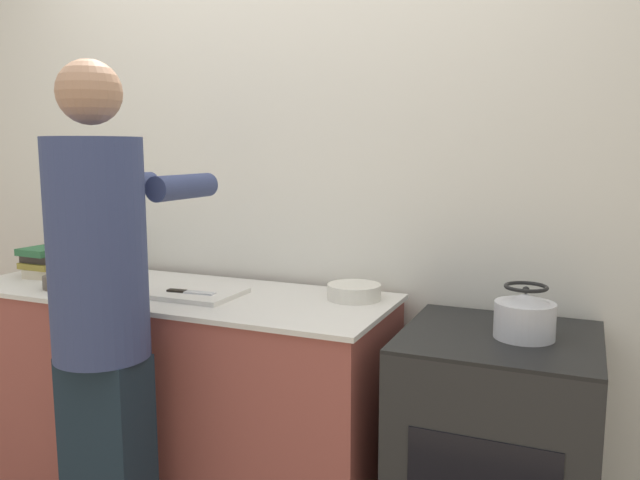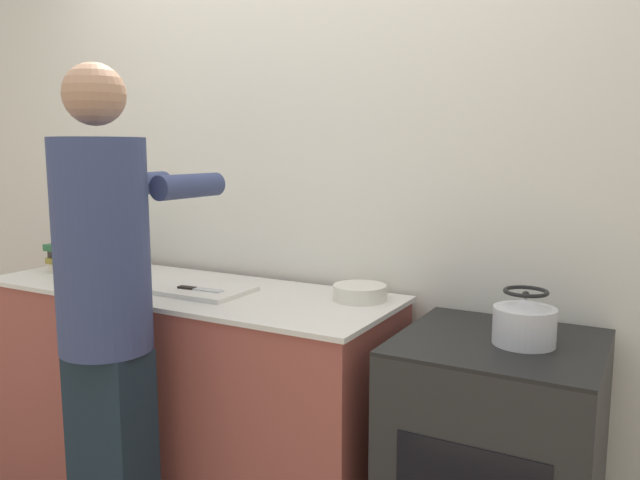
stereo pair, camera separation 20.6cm
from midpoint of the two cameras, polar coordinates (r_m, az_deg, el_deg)
wall_back at (r=2.60m, az=-4.90°, el=4.32°), size 8.00×0.05×2.60m
counter at (r=2.68m, az=-15.28°, el=-14.22°), size 1.74×0.61×0.93m
oven at (r=2.21m, az=12.96°, el=-19.73°), size 0.61×0.59×0.90m
person at (r=2.13m, az=-21.87°, el=-6.47°), size 0.34×0.58×1.75m
cutting_board at (r=2.43m, az=-13.76°, el=-4.78°), size 0.33×0.26×0.02m
knife at (r=2.40m, az=-14.28°, el=-4.66°), size 0.19×0.05×0.01m
kettle at (r=2.00m, az=15.43°, el=-6.73°), size 0.19×0.19×0.17m
bowl_prep at (r=2.73m, az=-24.65°, el=-3.50°), size 0.14×0.14×0.05m
bowl_mixing at (r=2.30m, az=0.57°, el=-4.77°), size 0.20×0.20×0.06m
canister_jar at (r=2.86m, az=-21.80°, el=-1.71°), size 0.14×0.14×0.16m
book_stack at (r=3.02m, az=-25.04°, el=-1.69°), size 0.19×0.26×0.13m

